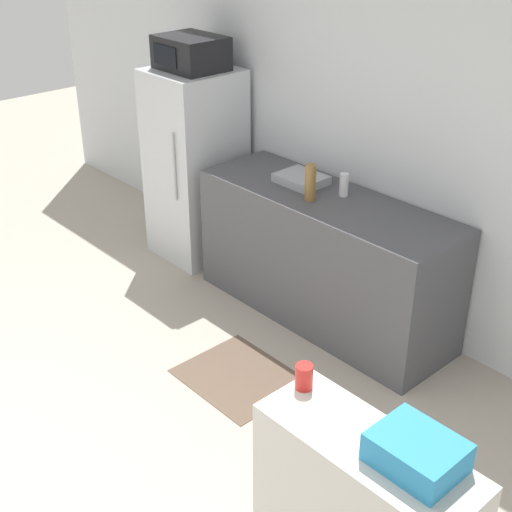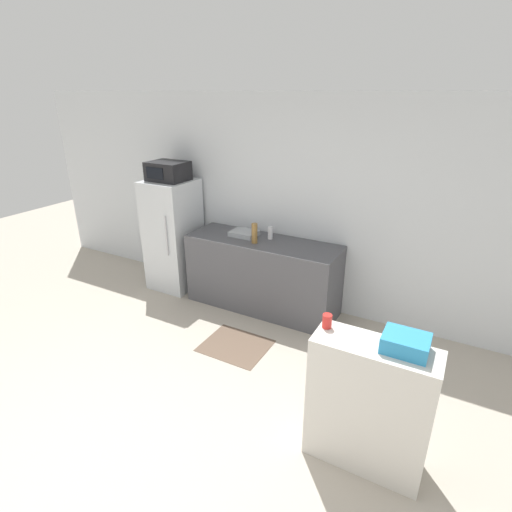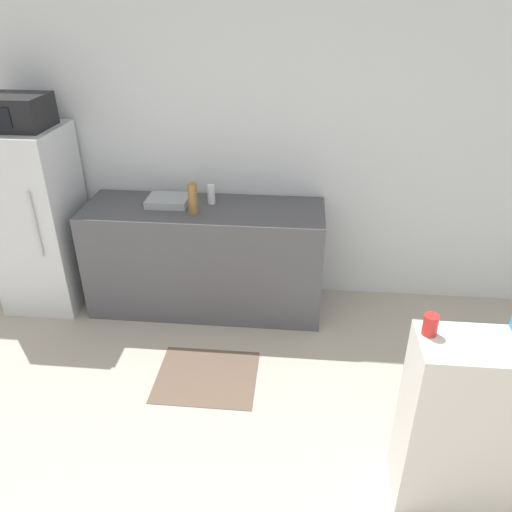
% 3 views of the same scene
% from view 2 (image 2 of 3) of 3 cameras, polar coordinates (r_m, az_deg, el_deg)
% --- Properties ---
extents(ground_plane, '(14.00, 14.00, 0.00)m').
position_cam_2_polar(ground_plane, '(3.55, -20.14, -26.39)').
color(ground_plane, '#B2A899').
extents(wall_back, '(8.00, 0.06, 2.60)m').
position_cam_2_polar(wall_back, '(5.00, 4.24, 7.42)').
color(wall_back, silver).
rests_on(wall_back, ground_plane).
extents(refrigerator, '(0.61, 0.65, 1.51)m').
position_cam_2_polar(refrigerator, '(5.63, -11.71, 2.96)').
color(refrigerator, silver).
rests_on(refrigerator, ground_plane).
extents(microwave, '(0.49, 0.40, 0.24)m').
position_cam_2_polar(microwave, '(5.41, -12.46, 11.76)').
color(microwave, black).
rests_on(microwave, refrigerator).
extents(counter, '(1.92, 0.63, 0.91)m').
position_cam_2_polar(counter, '(5.04, 0.93, -2.64)').
color(counter, '#4C4C51').
rests_on(counter, ground_plane).
extents(sink_basin, '(0.33, 0.26, 0.06)m').
position_cam_2_polar(sink_basin, '(5.03, -1.71, 3.26)').
color(sink_basin, '#9EA3A8').
rests_on(sink_basin, counter).
extents(bottle_tall, '(0.07, 0.07, 0.24)m').
position_cam_2_polar(bottle_tall, '(4.75, -0.22, 3.27)').
color(bottle_tall, olive).
rests_on(bottle_tall, counter).
extents(bottle_short, '(0.06, 0.06, 0.16)m').
position_cam_2_polar(bottle_short, '(4.90, 2.05, 3.32)').
color(bottle_short, silver).
rests_on(bottle_short, counter).
extents(shelf_cabinet, '(0.85, 0.32, 1.03)m').
position_cam_2_polar(shelf_cabinet, '(3.15, 15.75, -19.90)').
color(shelf_cabinet, silver).
rests_on(shelf_cabinet, ground_plane).
extents(basket, '(0.29, 0.24, 0.11)m').
position_cam_2_polar(basket, '(2.82, 20.59, -11.58)').
color(basket, '#2D8EC6').
rests_on(basket, shelf_cabinet).
extents(jar, '(0.07, 0.07, 0.10)m').
position_cam_2_polar(jar, '(2.92, 10.12, -9.14)').
color(jar, red).
rests_on(jar, shelf_cabinet).
extents(kitchen_rug, '(0.71, 0.60, 0.01)m').
position_cam_2_polar(kitchen_rug, '(4.51, -2.93, -12.64)').
color(kitchen_rug, brown).
rests_on(kitchen_rug, ground_plane).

